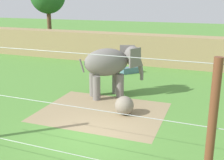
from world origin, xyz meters
TOP-DOWN VIEW (x-y plane):
  - ground_plane at (0.00, 0.00)m, footprint 120.00×120.00m
  - dirt_patch at (-0.50, 2.46)m, footprint 5.97×4.76m
  - embankment_wall at (0.00, 13.58)m, footprint 36.00×1.80m
  - elephant at (-0.98, 4.82)m, footprint 3.18×2.96m
  - enrichment_ball at (0.58, 2.57)m, footprint 0.88×0.88m
  - cable_fence at (0.00, -2.54)m, footprint 10.12×0.21m
  - feed_trough at (-1.63, 10.09)m, footprint 1.27×1.40m

SIDE VIEW (x-z plane):
  - ground_plane at x=0.00m, z-range 0.00..0.00m
  - dirt_patch at x=-0.50m, z-range 0.00..0.01m
  - feed_trough at x=-1.63m, z-range 0.00..0.44m
  - enrichment_ball at x=0.58m, z-range 0.00..0.88m
  - embankment_wall at x=0.00m, z-range 0.00..2.45m
  - elephant at x=-0.98m, z-range 0.44..3.18m
  - cable_fence at x=0.00m, z-range 0.01..3.96m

